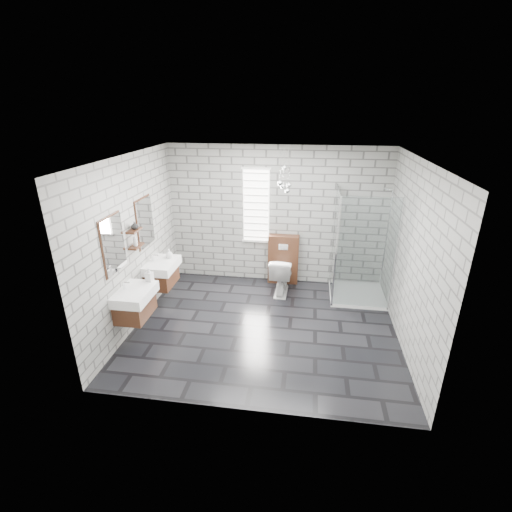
% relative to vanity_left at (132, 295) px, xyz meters
% --- Properties ---
extents(floor, '(4.20, 3.60, 0.02)m').
position_rel_vanity_left_xyz_m(floor, '(1.91, 0.60, -0.77)').
color(floor, black).
rests_on(floor, ground).
extents(ceiling, '(4.20, 3.60, 0.02)m').
position_rel_vanity_left_xyz_m(ceiling, '(1.91, 0.60, 1.95)').
color(ceiling, white).
rests_on(ceiling, wall_back).
extents(wall_back, '(4.20, 0.02, 2.70)m').
position_rel_vanity_left_xyz_m(wall_back, '(1.91, 2.41, 0.59)').
color(wall_back, '#979792').
rests_on(wall_back, floor).
extents(wall_front, '(4.20, 0.02, 2.70)m').
position_rel_vanity_left_xyz_m(wall_front, '(1.91, -1.21, 0.59)').
color(wall_front, '#979792').
rests_on(wall_front, floor).
extents(wall_left, '(0.02, 3.60, 2.70)m').
position_rel_vanity_left_xyz_m(wall_left, '(-0.20, 0.60, 0.59)').
color(wall_left, '#979792').
rests_on(wall_left, floor).
extents(wall_right, '(0.02, 3.60, 2.70)m').
position_rel_vanity_left_xyz_m(wall_right, '(4.02, 0.60, 0.59)').
color(wall_right, '#979792').
rests_on(wall_right, floor).
extents(vanity_left, '(0.47, 0.70, 1.57)m').
position_rel_vanity_left_xyz_m(vanity_left, '(0.00, 0.00, 0.00)').
color(vanity_left, '#4A2817').
rests_on(vanity_left, wall_left).
extents(vanity_right, '(0.47, 0.70, 1.57)m').
position_rel_vanity_left_xyz_m(vanity_right, '(0.00, 1.07, 0.00)').
color(vanity_right, '#4A2817').
rests_on(vanity_right, wall_left).
extents(shelf_lower, '(0.14, 0.30, 0.03)m').
position_rel_vanity_left_xyz_m(shelf_lower, '(-0.12, 0.55, 0.56)').
color(shelf_lower, '#4A2817').
rests_on(shelf_lower, wall_left).
extents(shelf_upper, '(0.14, 0.30, 0.03)m').
position_rel_vanity_left_xyz_m(shelf_upper, '(-0.12, 0.55, 0.82)').
color(shelf_upper, '#4A2817').
rests_on(shelf_upper, wall_left).
extents(window, '(0.56, 0.05, 1.48)m').
position_rel_vanity_left_xyz_m(window, '(1.51, 2.38, 0.79)').
color(window, white).
rests_on(window, wall_back).
extents(cistern_panel, '(0.60, 0.20, 1.00)m').
position_rel_vanity_left_xyz_m(cistern_panel, '(2.07, 2.30, -0.26)').
color(cistern_panel, '#4A2817').
rests_on(cistern_panel, floor).
extents(flush_plate, '(0.18, 0.01, 0.12)m').
position_rel_vanity_left_xyz_m(flush_plate, '(2.07, 2.20, 0.04)').
color(flush_plate, silver).
rests_on(flush_plate, cistern_panel).
extents(shower_enclosure, '(1.00, 1.00, 2.03)m').
position_rel_vanity_left_xyz_m(shower_enclosure, '(3.41, 1.78, -0.25)').
color(shower_enclosure, white).
rests_on(shower_enclosure, floor).
extents(pendant_cluster, '(0.24, 0.26, 0.78)m').
position_rel_vanity_left_xyz_m(pendant_cluster, '(2.08, 1.97, 1.35)').
color(pendant_cluster, silver).
rests_on(pendant_cluster, ceiling).
extents(toilet, '(0.43, 0.73, 0.74)m').
position_rel_vanity_left_xyz_m(toilet, '(2.07, 1.84, -0.39)').
color(toilet, white).
rests_on(toilet, floor).
extents(soap_bottle_a, '(0.11, 0.11, 0.22)m').
position_rel_vanity_left_xyz_m(soap_bottle_a, '(0.15, 0.31, 0.20)').
color(soap_bottle_a, '#B2B2B2').
rests_on(soap_bottle_a, vanity_left).
extents(soap_bottle_b, '(0.13, 0.13, 0.16)m').
position_rel_vanity_left_xyz_m(soap_bottle_b, '(0.12, 1.24, 0.17)').
color(soap_bottle_b, '#B2B2B2').
rests_on(soap_bottle_b, vanity_right).
extents(soap_bottle_c, '(0.08, 0.08, 0.18)m').
position_rel_vanity_left_xyz_m(soap_bottle_c, '(-0.11, 0.52, 0.67)').
color(soap_bottle_c, '#B2B2B2').
rests_on(soap_bottle_c, shelf_lower).
extents(vase, '(0.14, 0.14, 0.12)m').
position_rel_vanity_left_xyz_m(vase, '(-0.11, 0.56, 0.90)').
color(vase, '#B2B2B2').
rests_on(vase, shelf_upper).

